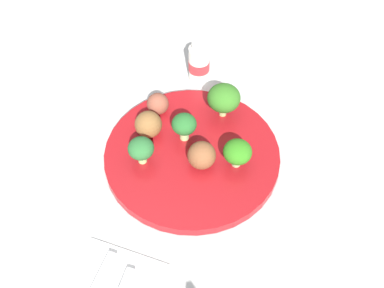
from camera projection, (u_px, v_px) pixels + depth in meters
name	position (u px, v px, depth m)	size (l,w,h in m)	color
ground_plane	(192.00, 158.00, 0.75)	(4.00, 4.00, 0.00)	#B2B2AD
plate	(192.00, 155.00, 0.74)	(0.28, 0.28, 0.02)	maroon
broccoli_floret_center	(237.00, 152.00, 0.69)	(0.04, 0.04, 0.05)	#9AB77A
broccoli_floret_back_right	(224.00, 98.00, 0.75)	(0.05, 0.05, 0.06)	#A1B76C
broccoli_floret_far_rim	(184.00, 125.00, 0.73)	(0.04, 0.04, 0.05)	#AACD80
broccoli_floret_near_rim	(141.00, 149.00, 0.70)	(0.04, 0.04, 0.05)	#A9CE79
meatball_back_right	(148.00, 124.00, 0.74)	(0.04, 0.04, 0.04)	brown
meatball_near_rim	(158.00, 104.00, 0.77)	(0.04, 0.04, 0.04)	brown
meatball_mid_right	(202.00, 155.00, 0.70)	(0.04, 0.04, 0.04)	brown
yogurt_bottle	(199.00, 63.00, 0.84)	(0.04, 0.04, 0.08)	white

